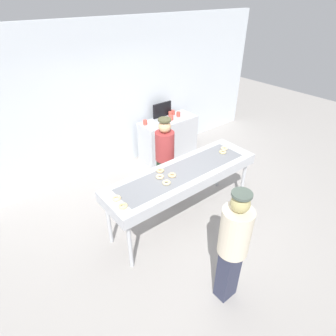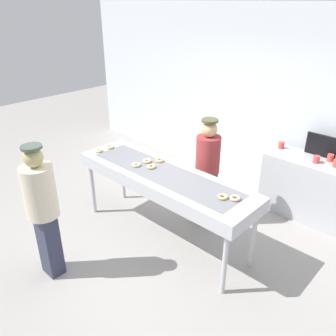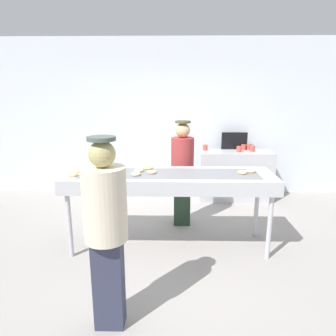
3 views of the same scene
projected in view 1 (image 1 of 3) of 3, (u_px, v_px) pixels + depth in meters
ground_plane at (182, 219)px, 4.77m from camera, size 16.00×16.00×0.00m
back_wall at (107, 101)px, 5.48m from camera, size 8.00×0.12×2.90m
fryer_conveyor at (183, 176)px, 4.30m from camera, size 2.55×0.74×0.97m
plain_donut_0 at (172, 175)px, 4.12m from camera, size 0.15×0.15×0.03m
plain_donut_1 at (223, 152)px, 4.71m from camera, size 0.16×0.16×0.03m
plain_donut_2 at (160, 170)px, 4.24m from camera, size 0.17×0.17×0.03m
plain_donut_3 at (224, 148)px, 4.82m from camera, size 0.17×0.17×0.03m
plain_donut_4 at (116, 198)px, 3.67m from camera, size 0.12×0.12×0.03m
plain_donut_5 at (123, 206)px, 3.54m from camera, size 0.17×0.17×0.03m
plain_donut_6 at (167, 183)px, 3.97m from camera, size 0.17×0.17×0.03m
plain_donut_7 at (160, 177)px, 4.09m from camera, size 0.16×0.16×0.03m
worker_baker at (165, 156)px, 4.84m from camera, size 0.33×0.33×1.55m
customer_waiting at (233, 243)px, 3.11m from camera, size 0.34×0.34×1.62m
prep_counter at (168, 138)px, 6.35m from camera, size 1.30×0.54×0.89m
paper_cup_0 at (173, 112)px, 6.32m from camera, size 0.09×0.09×0.10m
paper_cup_1 at (178, 114)px, 6.23m from camera, size 0.09×0.09×0.10m
paper_cup_2 at (145, 122)px, 5.85m from camera, size 0.09×0.09×0.10m
paper_cup_3 at (170, 114)px, 6.25m from camera, size 0.09×0.09×0.10m
paper_cup_4 at (171, 118)px, 6.06m from camera, size 0.09×0.09×0.10m
menu_display at (162, 110)px, 6.16m from camera, size 0.47×0.04×0.31m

